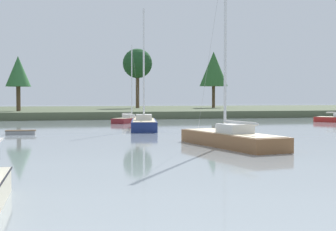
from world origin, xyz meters
TOP-DOWN VIEW (x-y plane):
  - far_shore_bank at (0.00, 94.84)m, footprint 210.48×53.83m
  - sailboat_wood at (0.10, 25.23)m, footprint 4.34×10.22m
  - sailboat_maroon at (-1.13, 58.52)m, footprint 5.70×6.72m
  - dinghy_grey at (-14.22, 40.20)m, footprint 2.70×1.34m
  - sailboat_navy at (-2.16, 43.93)m, footprint 4.29×9.96m
  - shore_tree_right_mid at (6.82, 95.64)m, footprint 6.20×6.20m
  - shore_tree_center_left at (-16.26, 76.72)m, footprint 4.01×4.01m
  - shore_tree_inland_b at (23.46, 94.83)m, footprint 6.11×6.11m

SIDE VIEW (x-z plane):
  - dinghy_grey at x=-14.22m, z-range -0.13..0.40m
  - sailboat_maroon at x=-1.13m, z-range -5.17..5.62m
  - sailboat_navy at x=-2.16m, z-range -6.39..6.96m
  - sailboat_wood at x=0.10m, z-range -6.86..7.45m
  - far_shore_bank at x=0.00m, z-range 0.00..1.16m
  - shore_tree_center_left at x=-16.26m, z-range 3.04..11.93m
  - shore_tree_inland_b at x=23.46m, z-range 3.46..15.64m
  - shore_tree_right_mid at x=6.82m, z-range 4.21..16.70m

